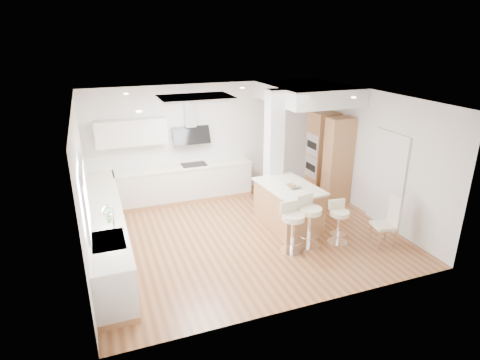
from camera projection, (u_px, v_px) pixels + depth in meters
name	position (u px, v px, depth m)	size (l,w,h in m)	color
ground	(245.00, 234.00, 8.35)	(6.00, 6.00, 0.00)	#A1653B
ceiling	(245.00, 234.00, 8.35)	(6.00, 5.00, 0.02)	white
wall_back	(210.00, 140.00, 10.05)	(6.00, 0.04, 2.80)	silver
wall_left	(83.00, 191.00, 6.87)	(0.04, 5.00, 2.80)	silver
wall_right	(372.00, 155.00, 8.85)	(0.04, 5.00, 2.80)	silver
skylight	(196.00, 98.00, 7.65)	(4.10, 2.10, 0.06)	white
window_left	(84.00, 193.00, 6.00)	(0.06, 1.28, 1.07)	white
doorway_right	(387.00, 181.00, 8.45)	(0.05, 1.00, 2.10)	#443E35
counter_left	(107.00, 231.00, 7.50)	(0.63, 4.50, 1.35)	tan
counter_back	(177.00, 174.00, 9.76)	(3.62, 0.63, 2.50)	tan
pillar	(274.00, 152.00, 9.04)	(0.35, 0.35, 2.80)	white
soffit	(308.00, 93.00, 9.36)	(1.78, 2.20, 0.40)	white
oven_column	(328.00, 156.00, 9.94)	(0.63, 1.21, 2.10)	tan
peninsula	(288.00, 205.00, 8.60)	(1.12, 1.59, 0.99)	tan
bar_stool_a	(292.00, 225.00, 7.51)	(0.48, 0.48, 0.99)	white
bar_stool_b	(309.00, 219.00, 7.71)	(0.56, 0.56, 1.04)	white
bar_stool_c	(339.00, 220.00, 7.85)	(0.43, 0.43, 0.88)	white
dining_chair	(389.00, 219.00, 7.74)	(0.47, 0.47, 1.06)	beige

